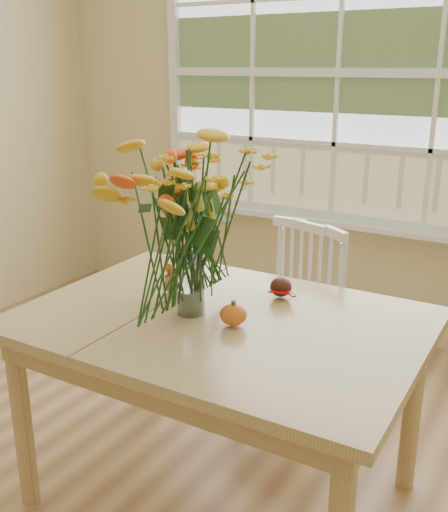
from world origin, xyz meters
The scene contains 8 objects.
wall_back centered at (0.00, 2.25, 1.35)m, with size 4.00×0.02×2.70m, color beige.
window centered at (0.00, 2.21, 1.53)m, with size 2.42×0.12×1.74m.
dining_table centered at (0.26, 0.52, 0.65)m, with size 1.41×1.02×0.75m.
windsor_chair centered at (0.24, 1.22, 0.50)m, with size 0.50×0.49×0.89m.
flower_vase centered at (0.15, 0.50, 1.08)m, with size 0.47×0.47×0.56m.
pumpkin centered at (0.33, 0.48, 0.78)m, with size 0.09×0.09×0.07m, color #CA5817.
turkey_figurine centered at (0.00, 0.60, 0.79)m, with size 0.10×0.08×0.11m.
dark_gourd centered at (0.36, 0.80, 0.78)m, with size 0.13×0.09×0.08m.
Camera 1 is at (1.27, -1.13, 1.59)m, focal length 42.00 mm.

